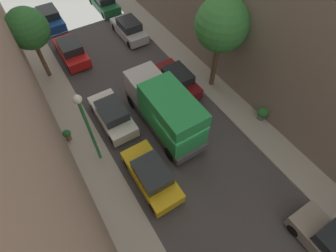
% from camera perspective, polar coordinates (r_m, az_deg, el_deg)
% --- Properties ---
extents(ground, '(32.00, 32.00, 0.00)m').
position_cam_1_polar(ground, '(16.53, 2.67, -4.34)').
color(ground, '#423F42').
extents(sidewalk_left, '(2.00, 44.00, 0.15)m').
position_cam_1_polar(sidewalk_left, '(15.56, -13.19, -12.33)').
color(sidewalk_left, '#A8A399').
rests_on(sidewalk_left, ground).
extents(sidewalk_right, '(2.00, 44.00, 0.15)m').
position_cam_1_polar(sidewalk_right, '(18.71, 15.52, 2.79)').
color(sidewalk_right, '#A8A399').
rests_on(sidewalk_right, ground).
extents(parked_car_left_2, '(1.78, 4.20, 1.57)m').
position_cam_1_polar(parked_car_left_2, '(14.72, -3.60, -10.72)').
color(parked_car_left_2, gold).
rests_on(parked_car_left_2, ground).
extents(parked_car_left_3, '(1.78, 4.20, 1.57)m').
position_cam_1_polar(parked_car_left_3, '(17.46, -12.03, 2.40)').
color(parked_car_left_3, white).
rests_on(parked_car_left_3, ground).
extents(parked_car_left_4, '(1.78, 4.20, 1.57)m').
position_cam_1_polar(parked_car_left_4, '(23.35, -20.39, 15.12)').
color(parked_car_left_4, red).
rests_on(parked_car_left_4, ground).
extents(parked_car_left_5, '(1.78, 4.20, 1.57)m').
position_cam_1_polar(parked_car_left_5, '(28.37, -24.46, 20.78)').
color(parked_car_left_5, '#194799').
rests_on(parked_car_left_5, ground).
extents(parked_car_right_1, '(1.78, 4.20, 1.57)m').
position_cam_1_polar(parked_car_right_1, '(15.55, 32.67, -21.56)').
color(parked_car_right_1, gray).
rests_on(parked_car_right_1, ground).
extents(parked_car_right_2, '(1.78, 4.20, 1.57)m').
position_cam_1_polar(parked_car_right_2, '(19.38, 1.96, 10.04)').
color(parked_car_right_2, maroon).
rests_on(parked_car_right_2, ground).
extents(parked_car_right_3, '(1.78, 4.20, 1.57)m').
position_cam_1_polar(parked_car_right_3, '(24.80, -8.49, 20.23)').
color(parked_car_right_3, silver).
rests_on(parked_car_right_3, ground).
extents(parked_car_right_4, '(1.78, 4.20, 1.57)m').
position_cam_1_polar(parked_car_right_4, '(29.29, -13.82, 24.79)').
color(parked_car_right_4, '#1E6638').
rests_on(parked_car_right_4, ground).
extents(delivery_truck, '(2.26, 6.60, 3.38)m').
position_cam_1_polar(delivery_truck, '(15.99, -0.66, 3.72)').
color(delivery_truck, '#4C4C51').
rests_on(delivery_truck, ground).
extents(street_tree_0, '(2.75, 2.75, 5.37)m').
position_cam_1_polar(street_tree_0, '(20.42, -28.31, 18.16)').
color(street_tree_0, brown).
rests_on(street_tree_0, sidewalk_left).
extents(street_tree_1, '(3.37, 3.37, 6.58)m').
position_cam_1_polar(street_tree_1, '(17.25, 11.68, 20.84)').
color(street_tree_1, brown).
rests_on(street_tree_1, sidewalk_right).
extents(potted_plant_0, '(0.70, 0.70, 0.98)m').
position_cam_1_polar(potted_plant_0, '(18.30, 19.96, 2.65)').
color(potted_plant_0, slate).
rests_on(potted_plant_0, sidewalk_right).
extents(potted_plant_1, '(0.49, 0.49, 0.88)m').
position_cam_1_polar(potted_plant_1, '(29.57, -30.74, 19.21)').
color(potted_plant_1, brown).
rests_on(potted_plant_1, sidewalk_left).
extents(potted_plant_4, '(0.50, 0.50, 0.85)m').
position_cam_1_polar(potted_plant_4, '(17.38, -21.19, -1.76)').
color(potted_plant_4, brown).
rests_on(potted_plant_4, sidewalk_left).
extents(lamp_post, '(0.44, 0.44, 5.35)m').
position_cam_1_polar(lamp_post, '(13.60, -17.48, 1.02)').
color(lamp_post, '#26723F').
rests_on(lamp_post, sidewalk_left).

